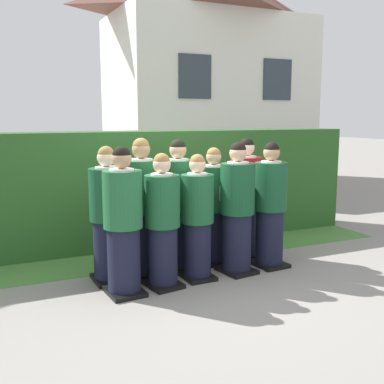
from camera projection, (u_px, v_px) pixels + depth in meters
ground_plane at (201, 278)px, 5.86m from camera, size 60.00×60.00×0.00m
student_front_row_0 at (123, 225)px, 5.23m from camera, size 0.44×0.54×1.67m
student_front_row_1 at (162, 224)px, 5.47m from camera, size 0.43×0.51×1.58m
student_front_row_2 at (197, 220)px, 5.76m from camera, size 0.40×0.45×1.55m
student_front_row_3 at (237, 211)px, 5.98m from camera, size 0.45×0.55×1.68m
student_front_row_4 at (270, 208)px, 6.24m from camera, size 0.43×0.50×1.66m
student_rear_row_0 at (108, 218)px, 5.65m from camera, size 0.43×0.52×1.65m
student_rear_row_1 at (142, 210)px, 5.90m from camera, size 0.45×0.56×1.73m
student_rear_row_2 at (178, 207)px, 6.18m from camera, size 0.44×0.55×1.70m
student_rear_row_3 at (213, 209)px, 6.40m from camera, size 0.41×0.52×1.58m
student_in_red_blazer at (246, 200)px, 6.70m from camera, size 0.44×0.55×1.69m
hedge at (148, 187)px, 7.42m from camera, size 7.00×0.70×1.77m
school_building_main at (208, 71)px, 13.96m from camera, size 5.88×3.71×6.47m
lawn_strip at (168, 255)px, 6.84m from camera, size 7.00×0.90×0.01m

